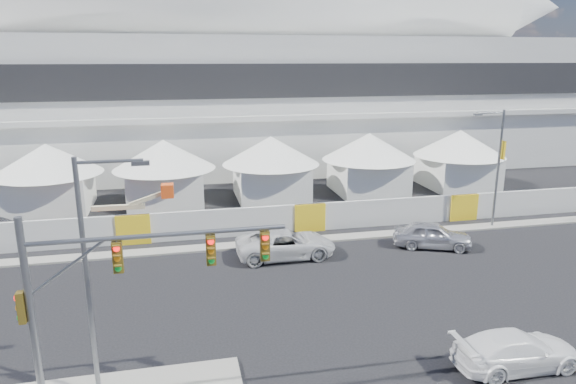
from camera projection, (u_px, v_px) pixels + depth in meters
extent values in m
plane|color=black|center=(259.00, 351.00, 21.59)|extent=(160.00, 160.00, 0.00)
cube|color=gray|center=(501.00, 225.00, 37.54)|extent=(80.00, 1.20, 0.12)
cube|color=silver|center=(268.00, 100.00, 61.14)|extent=(80.00, 24.00, 14.00)
cube|color=black|center=(290.00, 81.00, 48.95)|extent=(68.00, 0.30, 3.20)
cube|color=silver|center=(290.00, 118.00, 49.61)|extent=(72.00, 0.80, 0.50)
cylinder|color=silver|center=(270.00, 3.00, 56.51)|extent=(57.60, 8.40, 8.40)
cylinder|color=silver|center=(288.00, 7.00, 57.03)|extent=(51.60, 6.80, 6.80)
cylinder|color=silver|center=(305.00, 12.00, 57.55)|extent=(45.60, 5.20, 5.20)
cone|color=silver|center=(531.00, 7.00, 63.28)|extent=(8.00, 7.60, 7.60)
cube|color=white|center=(51.00, 192.00, 41.17)|extent=(6.00, 6.00, 3.00)
cone|color=white|center=(47.00, 159.00, 40.48)|extent=(8.40, 8.40, 2.40)
cube|color=white|center=(166.00, 186.00, 43.04)|extent=(6.00, 6.00, 3.00)
cone|color=white|center=(164.00, 154.00, 42.35)|extent=(8.40, 8.40, 2.40)
cube|color=white|center=(271.00, 181.00, 44.91)|extent=(6.00, 6.00, 3.00)
cone|color=white|center=(271.00, 150.00, 44.23)|extent=(8.40, 8.40, 2.40)
cube|color=white|center=(368.00, 176.00, 46.79)|extent=(6.00, 6.00, 3.00)
cone|color=white|center=(369.00, 146.00, 46.10)|extent=(8.40, 8.40, 2.40)
cube|color=white|center=(457.00, 171.00, 48.66)|extent=(6.00, 6.00, 3.00)
cone|color=white|center=(460.00, 143.00, 47.97)|extent=(8.40, 8.40, 2.40)
cube|color=silver|center=(310.00, 217.00, 36.28)|extent=(70.00, 0.25, 2.00)
imported|color=silver|center=(432.00, 235.00, 33.14)|extent=(3.69, 5.33, 1.69)
imported|color=silver|center=(286.00, 244.00, 31.54)|extent=(2.86, 6.14, 1.70)
imported|color=white|center=(517.00, 350.00, 20.27)|extent=(2.13, 5.15, 1.49)
cylinder|color=slate|center=(32.00, 324.00, 16.40)|extent=(0.24, 0.24, 7.13)
cylinder|color=slate|center=(160.00, 235.00, 16.58)|extent=(8.27, 0.16, 0.16)
cube|color=#594714|center=(118.00, 257.00, 16.46)|extent=(0.32, 0.22, 1.05)
cube|color=#594714|center=(211.00, 250.00, 17.08)|extent=(0.32, 0.22, 1.05)
cube|color=#594714|center=(265.00, 246.00, 17.46)|extent=(0.32, 0.22, 1.05)
cube|color=#594714|center=(22.00, 307.00, 16.20)|extent=(0.22, 0.32, 1.05)
cylinder|color=gray|center=(87.00, 283.00, 17.49)|extent=(0.17, 0.17, 8.73)
cylinder|color=gray|center=(109.00, 161.00, 16.65)|extent=(2.13, 0.12, 0.12)
cube|color=gray|center=(140.00, 163.00, 16.88)|extent=(0.58, 0.24, 0.15)
cylinder|color=gray|center=(498.00, 170.00, 36.32)|extent=(0.17, 0.17, 8.48)
cylinder|color=gray|center=(491.00, 113.00, 35.07)|extent=(2.07, 0.11, 0.11)
cube|color=gray|center=(478.00, 114.00, 34.90)|extent=(0.57, 0.24, 0.14)
cube|color=yellow|center=(503.00, 150.00, 36.01)|extent=(0.03, 0.57, 1.32)
cube|color=#F55017|center=(103.00, 227.00, 35.72)|extent=(3.43, 1.61, 1.04)
cube|color=beige|center=(118.00, 207.00, 35.61)|extent=(3.58, 0.44, 0.33)
cube|color=beige|center=(149.00, 198.00, 35.89)|extent=(2.78, 0.37, 1.14)
cube|color=#F55017|center=(168.00, 190.00, 36.05)|extent=(0.87, 0.87, 0.94)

